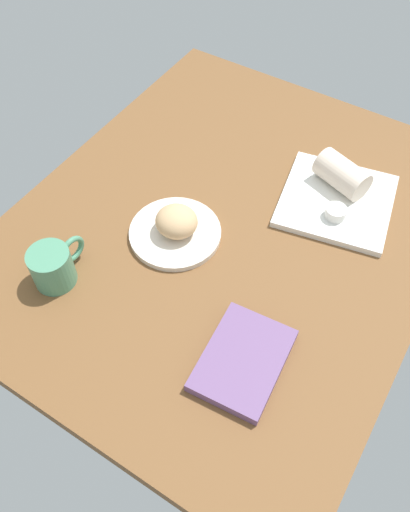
{
  "coord_description": "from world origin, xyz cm",
  "views": [
    {
      "loc": [
        -68.34,
        -36.64,
        94.3
      ],
      "look_at": [
        -12.75,
        -1.74,
        7.0
      ],
      "focal_mm": 36.81,
      "sensor_mm": 36.0,
      "label": 1
    }
  ],
  "objects_px": {
    "breakfast_wrap": "(342,174)",
    "coffee_mug": "(53,266)",
    "square_plate": "(336,201)",
    "scone_pastry": "(177,221)",
    "round_plate": "(175,233)",
    "book_stack": "(243,360)",
    "sauce_cup": "(336,212)"
  },
  "relations": [
    {
      "from": "breakfast_wrap",
      "to": "book_stack",
      "type": "bearing_deg",
      "value": -157.99
    },
    {
      "from": "round_plate",
      "to": "coffee_mug",
      "type": "height_order",
      "value": "coffee_mug"
    },
    {
      "from": "sauce_cup",
      "to": "breakfast_wrap",
      "type": "distance_m",
      "value": 0.1
    },
    {
      "from": "square_plate",
      "to": "coffee_mug",
      "type": "bearing_deg",
      "value": 141.23
    },
    {
      "from": "breakfast_wrap",
      "to": "sauce_cup",
      "type": "bearing_deg",
      "value": -143.6
    },
    {
      "from": "square_plate",
      "to": "breakfast_wrap",
      "type": "bearing_deg",
      "value": 17.75
    },
    {
      "from": "scone_pastry",
      "to": "round_plate",
      "type": "bearing_deg",
      "value": 136.38
    },
    {
      "from": "round_plate",
      "to": "breakfast_wrap",
      "type": "distance_m",
      "value": 0.41
    },
    {
      "from": "book_stack",
      "to": "round_plate",
      "type": "bearing_deg",
      "value": 56.03
    },
    {
      "from": "round_plate",
      "to": "sauce_cup",
      "type": "bearing_deg",
      "value": -51.24
    },
    {
      "from": "coffee_mug",
      "to": "round_plate",
      "type": "bearing_deg",
      "value": -32.1
    },
    {
      "from": "square_plate",
      "to": "coffee_mug",
      "type": "relative_size",
      "value": 1.87
    },
    {
      "from": "scone_pastry",
      "to": "sauce_cup",
      "type": "distance_m",
      "value": 0.36
    },
    {
      "from": "square_plate",
      "to": "coffee_mug",
      "type": "xyz_separation_m",
      "value": [
        -0.51,
        0.41,
        0.04
      ]
    },
    {
      "from": "scone_pastry",
      "to": "breakfast_wrap",
      "type": "xyz_separation_m",
      "value": [
        0.32,
        -0.25,
        0.01
      ]
    },
    {
      "from": "round_plate",
      "to": "square_plate",
      "type": "xyz_separation_m",
      "value": [
        0.28,
        -0.26,
        0.0
      ]
    },
    {
      "from": "breakfast_wrap",
      "to": "book_stack",
      "type": "height_order",
      "value": "breakfast_wrap"
    },
    {
      "from": "round_plate",
      "to": "square_plate",
      "type": "height_order",
      "value": "square_plate"
    },
    {
      "from": "round_plate",
      "to": "scone_pastry",
      "type": "xyz_separation_m",
      "value": [
        0.0,
        -0.0,
        0.04
      ]
    },
    {
      "from": "sauce_cup",
      "to": "book_stack",
      "type": "distance_m",
      "value": 0.41
    },
    {
      "from": "square_plate",
      "to": "breakfast_wrap",
      "type": "distance_m",
      "value": 0.06
    },
    {
      "from": "book_stack",
      "to": "coffee_mug",
      "type": "xyz_separation_m",
      "value": [
        -0.04,
        0.42,
        0.03
      ]
    },
    {
      "from": "sauce_cup",
      "to": "scone_pastry",
      "type": "bearing_deg",
      "value": 128.66
    },
    {
      "from": "round_plate",
      "to": "square_plate",
      "type": "relative_size",
      "value": 0.82
    },
    {
      "from": "scone_pastry",
      "to": "square_plate",
      "type": "relative_size",
      "value": 0.37
    },
    {
      "from": "square_plate",
      "to": "sauce_cup",
      "type": "distance_m",
      "value": 0.06
    },
    {
      "from": "sauce_cup",
      "to": "coffee_mug",
      "type": "xyz_separation_m",
      "value": [
        -0.45,
        0.42,
        0.01
      ]
    },
    {
      "from": "breakfast_wrap",
      "to": "book_stack",
      "type": "relative_size",
      "value": 0.59
    },
    {
      "from": "sauce_cup",
      "to": "breakfast_wrap",
      "type": "height_order",
      "value": "breakfast_wrap"
    },
    {
      "from": "coffee_mug",
      "to": "square_plate",
      "type": "bearing_deg",
      "value": -38.77
    },
    {
      "from": "breakfast_wrap",
      "to": "coffee_mug",
      "type": "relative_size",
      "value": 0.93
    },
    {
      "from": "round_plate",
      "to": "book_stack",
      "type": "distance_m",
      "value": 0.34
    }
  ]
}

